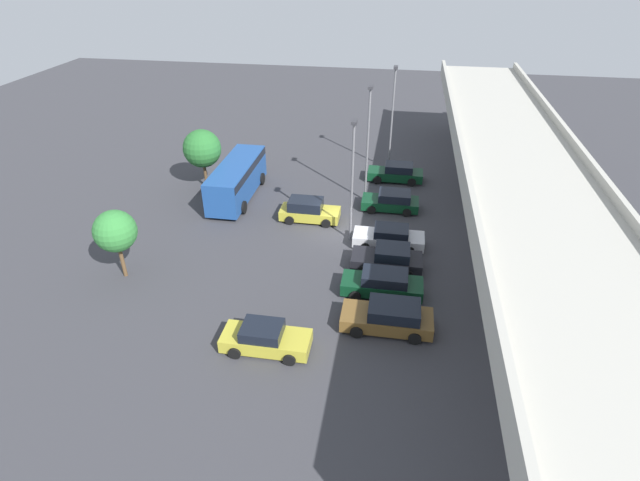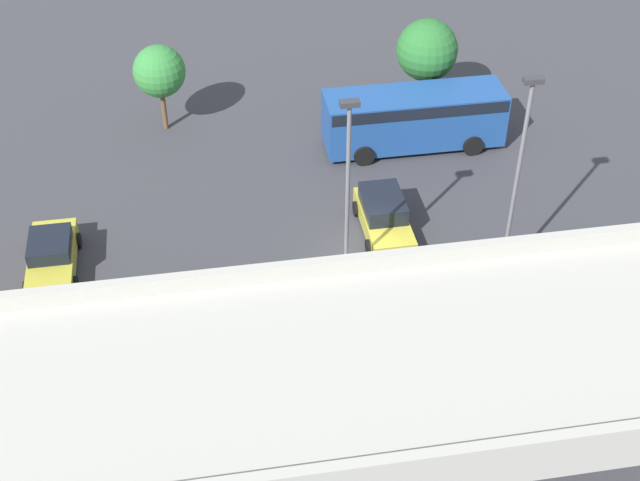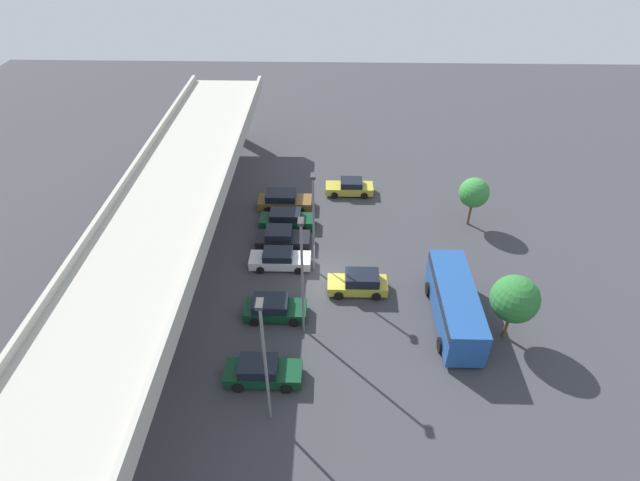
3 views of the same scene
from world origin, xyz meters
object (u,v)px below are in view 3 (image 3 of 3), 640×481
at_px(parked_car_3, 280,259).
at_px(tree_front_left, 515,299).
at_px(parked_car_0, 262,372).
at_px(parked_car_6, 284,200).
at_px(parked_car_2, 359,283).
at_px(tree_front_centre, 474,193).
at_px(lamp_post_near_aisle, 302,271).
at_px(parked_car_4, 282,238).
at_px(lamp_post_by_overpass, 314,218).
at_px(shuttle_bus, 455,303).
at_px(lamp_post_mid_lot, 265,357).
at_px(parked_car_1, 274,308).
at_px(parked_car_7, 350,187).
at_px(parked_car_5, 287,219).

xyz_separation_m(parked_car_3, tree_front_left, (-6.97, -15.62, 2.74)).
height_order(parked_car_0, parked_car_6, parked_car_6).
bearing_deg(parked_car_0, parked_car_6, 90.88).
height_order(parked_car_2, parked_car_3, parked_car_2).
bearing_deg(tree_front_centre, lamp_post_near_aisle, 133.20).
xyz_separation_m(parked_car_4, lamp_post_by_overpass, (-3.17, -2.76, 4.21)).
distance_m(parked_car_4, shuttle_bus, 15.03).
xyz_separation_m(shuttle_bus, lamp_post_near_aisle, (-1.12, 10.19, 3.51)).
relative_size(parked_car_4, lamp_post_mid_lot, 0.49).
relative_size(parked_car_0, parked_car_4, 1.06).
bearing_deg(parked_car_1, parked_car_0, -91.76).
bearing_deg(tree_front_left, parked_car_7, 28.75).
bearing_deg(parked_car_4, parked_car_1, -88.99).
relative_size(parked_car_0, parked_car_2, 1.07).
distance_m(parked_car_0, tree_front_centre, 23.62).
distance_m(parked_car_4, parked_car_6, 5.74).
height_order(parked_car_4, lamp_post_near_aisle, lamp_post_near_aisle).
bearing_deg(lamp_post_near_aisle, parked_car_3, 18.26).
relative_size(parked_car_4, tree_front_centre, 0.99).
height_order(shuttle_bus, lamp_post_mid_lot, lamp_post_mid_lot).
height_order(parked_car_1, parked_car_7, parked_car_1).
xyz_separation_m(parked_car_7, tree_front_centre, (-4.85, -10.29, 2.51)).
distance_m(tree_front_left, tree_front_centre, 13.20).
relative_size(parked_car_4, parked_car_7, 0.98).
bearing_deg(parked_car_2, lamp_post_by_overpass, -34.20).
height_order(parked_car_7, lamp_post_by_overpass, lamp_post_by_overpass).
relative_size(parked_car_2, lamp_post_near_aisle, 0.48).
xyz_separation_m(lamp_post_mid_lot, tree_front_centre, (19.71, -15.34, -2.04)).
bearing_deg(parked_car_7, shuttle_bus, 111.83).
distance_m(parked_car_6, lamp_post_mid_lot, 22.42).
bearing_deg(lamp_post_by_overpass, lamp_post_near_aisle, 175.68).
height_order(parked_car_5, lamp_post_near_aisle, lamp_post_near_aisle).
bearing_deg(parked_car_7, parked_car_0, 75.19).
distance_m(parked_car_7, shuttle_bus, 18.00).
distance_m(parked_car_1, parked_car_3, 5.44).
height_order(parked_car_0, tree_front_left, tree_front_left).
height_order(shuttle_bus, lamp_post_by_overpass, lamp_post_by_overpass).
xyz_separation_m(parked_car_6, lamp_post_by_overpass, (-8.90, -3.08, 4.17)).
height_order(parked_car_5, shuttle_bus, shuttle_bus).
bearing_deg(parked_car_5, lamp_post_by_overpass, -66.41).
xyz_separation_m(parked_car_5, tree_front_centre, (0.76, -15.90, 2.46)).
distance_m(parked_car_3, parked_car_7, 12.46).
bearing_deg(shuttle_bus, lamp_post_by_overpass, 61.99).
height_order(parked_car_5, tree_front_centre, tree_front_centre).
relative_size(parked_car_7, lamp_post_by_overpass, 0.53).
height_order(lamp_post_near_aisle, tree_front_centre, lamp_post_near_aisle).
height_order(parked_car_7, tree_front_centre, tree_front_centre).
bearing_deg(parked_car_6, parked_car_3, -87.42).
bearing_deg(parked_car_5, tree_front_left, -38.72).
bearing_deg(parked_car_4, parked_car_7, 55.29).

